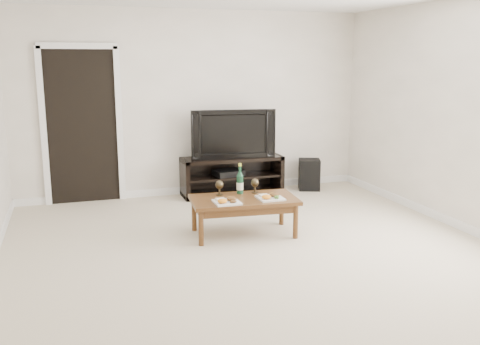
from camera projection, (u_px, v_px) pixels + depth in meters
name	position (u px, v px, depth m)	size (l,w,h in m)	color
floor	(260.00, 257.00, 5.29)	(5.50, 5.50, 0.00)	beige
back_wall	(194.00, 104.00, 7.60)	(5.00, 0.04, 2.60)	beige
doorway	(82.00, 127.00, 7.16)	(0.90, 0.02, 2.05)	black
media_console	(232.00, 176.00, 7.70)	(1.45, 0.45, 0.55)	black
television	(232.00, 133.00, 7.57)	(1.19, 0.16, 0.69)	black
av_receiver	(228.00, 173.00, 7.66)	(0.40, 0.30, 0.08)	black
subwoofer	(309.00, 174.00, 8.00)	(0.31, 0.31, 0.46)	black
coffee_table	(244.00, 216.00, 5.94)	(1.16, 0.63, 0.42)	#522F16
plate_left	(227.00, 200.00, 5.69)	(0.27, 0.27, 0.07)	white
plate_right	(270.00, 196.00, 5.86)	(0.27, 0.27, 0.07)	white
wine_bottle	(240.00, 179.00, 6.06)	(0.07, 0.07, 0.35)	#0F3820
goblet_left	(219.00, 188.00, 6.01)	(0.09, 0.09, 0.17)	#392F1F
goblet_right	(255.00, 186.00, 6.11)	(0.09, 0.09, 0.17)	#392F1F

